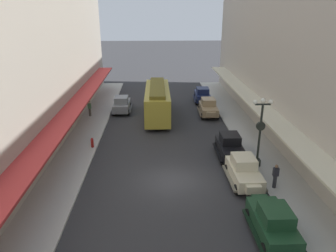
{
  "coord_description": "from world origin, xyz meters",
  "views": [
    {
      "loc": [
        -1.02,
        -19.11,
        11.09
      ],
      "look_at": [
        0.0,
        6.0,
        1.8
      ],
      "focal_mm": 34.17,
      "sensor_mm": 36.0,
      "label": 1
    }
  ],
  "objects_px": {
    "parked_car_0": "(202,95)",
    "parked_car_5": "(244,170)",
    "parked_car_3": "(230,146)",
    "pedestrian_1": "(90,108)",
    "parked_car_4": "(122,104)",
    "lamp_post_with_clock": "(260,130)",
    "parked_car_1": "(273,221)",
    "fire_hydrant": "(92,142)",
    "streetcar": "(157,100)",
    "parked_car_2": "(208,107)",
    "pedestrian_0": "(275,176)"
  },
  "relations": [
    {
      "from": "parked_car_2",
      "to": "pedestrian_1",
      "type": "relative_size",
      "value": 2.57
    },
    {
      "from": "parked_car_5",
      "to": "parked_car_1",
      "type": "bearing_deg",
      "value": -89.59
    },
    {
      "from": "fire_hydrant",
      "to": "parked_car_5",
      "type": "bearing_deg",
      "value": -28.4
    },
    {
      "from": "parked_car_2",
      "to": "parked_car_5",
      "type": "height_order",
      "value": "same"
    },
    {
      "from": "pedestrian_0",
      "to": "pedestrian_1",
      "type": "height_order",
      "value": "pedestrian_1"
    },
    {
      "from": "parked_car_2",
      "to": "streetcar",
      "type": "xyz_separation_m",
      "value": [
        -5.57,
        -0.45,
        0.96
      ]
    },
    {
      "from": "streetcar",
      "to": "parked_car_4",
      "type": "bearing_deg",
      "value": 153.09
    },
    {
      "from": "parked_car_1",
      "to": "fire_hydrant",
      "type": "xyz_separation_m",
      "value": [
        -11.2,
        11.47,
        -0.38
      ]
    },
    {
      "from": "lamp_post_with_clock",
      "to": "pedestrian_1",
      "type": "height_order",
      "value": "lamp_post_with_clock"
    },
    {
      "from": "parked_car_2",
      "to": "streetcar",
      "type": "relative_size",
      "value": 0.45
    },
    {
      "from": "parked_car_0",
      "to": "pedestrian_1",
      "type": "height_order",
      "value": "parked_car_0"
    },
    {
      "from": "parked_car_4",
      "to": "lamp_post_with_clock",
      "type": "bearing_deg",
      "value": -51.07
    },
    {
      "from": "parked_car_0",
      "to": "streetcar",
      "type": "distance_m",
      "value": 8.17
    },
    {
      "from": "fire_hydrant",
      "to": "pedestrian_0",
      "type": "height_order",
      "value": "pedestrian_0"
    },
    {
      "from": "lamp_post_with_clock",
      "to": "fire_hydrant",
      "type": "bearing_deg",
      "value": 163.29
    },
    {
      "from": "parked_car_1",
      "to": "parked_car_3",
      "type": "height_order",
      "value": "same"
    },
    {
      "from": "parked_car_2",
      "to": "fire_hydrant",
      "type": "bearing_deg",
      "value": -142.59
    },
    {
      "from": "fire_hydrant",
      "to": "parked_car_4",
      "type": "bearing_deg",
      "value": 81.45
    },
    {
      "from": "parked_car_4",
      "to": "lamp_post_with_clock",
      "type": "relative_size",
      "value": 0.83
    },
    {
      "from": "parked_car_4",
      "to": "lamp_post_with_clock",
      "type": "height_order",
      "value": "lamp_post_with_clock"
    },
    {
      "from": "lamp_post_with_clock",
      "to": "pedestrian_1",
      "type": "bearing_deg",
      "value": 140.08
    },
    {
      "from": "streetcar",
      "to": "pedestrian_1",
      "type": "height_order",
      "value": "streetcar"
    },
    {
      "from": "parked_car_0",
      "to": "parked_car_4",
      "type": "height_order",
      "value": "same"
    },
    {
      "from": "parked_car_5",
      "to": "lamp_post_with_clock",
      "type": "relative_size",
      "value": 0.83
    },
    {
      "from": "parked_car_0",
      "to": "fire_hydrant",
      "type": "height_order",
      "value": "parked_car_0"
    },
    {
      "from": "fire_hydrant",
      "to": "pedestrian_1",
      "type": "distance_m",
      "value": 8.49
    },
    {
      "from": "parked_car_0",
      "to": "parked_car_5",
      "type": "distance_m",
      "value": 19.89
    },
    {
      "from": "parked_car_3",
      "to": "pedestrian_1",
      "type": "height_order",
      "value": "parked_car_3"
    },
    {
      "from": "parked_car_3",
      "to": "streetcar",
      "type": "relative_size",
      "value": 0.44
    },
    {
      "from": "lamp_post_with_clock",
      "to": "fire_hydrant",
      "type": "height_order",
      "value": "lamp_post_with_clock"
    },
    {
      "from": "parked_car_5",
      "to": "pedestrian_1",
      "type": "xyz_separation_m",
      "value": [
        -12.91,
        14.34,
        0.07
      ]
    },
    {
      "from": "parked_car_1",
      "to": "parked_car_5",
      "type": "distance_m",
      "value": 5.43
    },
    {
      "from": "parked_car_2",
      "to": "parked_car_4",
      "type": "xyz_separation_m",
      "value": [
        -9.59,
        1.59,
        0.0
      ]
    },
    {
      "from": "fire_hydrant",
      "to": "pedestrian_0",
      "type": "bearing_deg",
      "value": -28.25
    },
    {
      "from": "parked_car_3",
      "to": "pedestrian_1",
      "type": "xyz_separation_m",
      "value": [
        -12.87,
        10.32,
        0.07
      ]
    },
    {
      "from": "parked_car_0",
      "to": "parked_car_2",
      "type": "xyz_separation_m",
      "value": [
        -0.1,
        -5.36,
        0.0
      ]
    },
    {
      "from": "parked_car_3",
      "to": "parked_car_4",
      "type": "bearing_deg",
      "value": 128.45
    },
    {
      "from": "parked_car_4",
      "to": "parked_car_5",
      "type": "bearing_deg",
      "value": -59.09
    },
    {
      "from": "parked_car_5",
      "to": "pedestrian_0",
      "type": "distance_m",
      "value": 2.01
    },
    {
      "from": "streetcar",
      "to": "lamp_post_with_clock",
      "type": "xyz_separation_m",
      "value": [
        7.21,
        -11.87,
        1.08
      ]
    },
    {
      "from": "parked_car_3",
      "to": "pedestrian_1",
      "type": "bearing_deg",
      "value": 141.26
    },
    {
      "from": "parked_car_1",
      "to": "fire_hydrant",
      "type": "bearing_deg",
      "value": 134.33
    },
    {
      "from": "parked_car_2",
      "to": "streetcar",
      "type": "distance_m",
      "value": 5.67
    },
    {
      "from": "parked_car_1",
      "to": "parked_car_4",
      "type": "height_order",
      "value": "same"
    },
    {
      "from": "parked_car_4",
      "to": "streetcar",
      "type": "distance_m",
      "value": 4.61
    },
    {
      "from": "parked_car_2",
      "to": "pedestrian_0",
      "type": "bearing_deg",
      "value": -83.18
    },
    {
      "from": "parked_car_1",
      "to": "fire_hydrant",
      "type": "distance_m",
      "value": 16.04
    },
    {
      "from": "parked_car_4",
      "to": "streetcar",
      "type": "relative_size",
      "value": 0.44
    },
    {
      "from": "parked_car_0",
      "to": "fire_hydrant",
      "type": "xyz_separation_m",
      "value": [
        -11.2,
        -13.85,
        -0.38
      ]
    },
    {
      "from": "parked_car_1",
      "to": "pedestrian_1",
      "type": "xyz_separation_m",
      "value": [
        -12.95,
        19.77,
        0.07
      ]
    }
  ]
}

